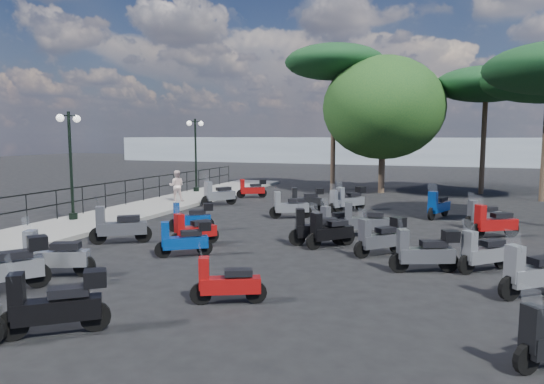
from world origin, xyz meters
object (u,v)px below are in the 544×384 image
(pedestrian_far, at_px, (177,186))
(scooter_23, at_px, (536,271))
(scooter_16, at_px, (341,202))
(pine_2, at_px, (334,63))
(pine_0, at_px, (486,85))
(scooter_21, at_px, (350,200))
(scooter_18, at_px, (381,238))
(lamp_post_1, at_px, (71,158))
(scooter_9, at_px, (192,217))
(scooter_2, at_px, (194,231))
(scooter_26, at_px, (494,223))
(scooter_20, at_px, (438,206))
(scooter_25, at_px, (484,253))
(scooter_10, at_px, (290,207))
(scooter_24, at_px, (425,252))
(scooter_15, at_px, (335,222))
(scooter_8, at_px, (184,240))
(broadleaf_tree, at_px, (383,108))
(scooter_19, at_px, (317,229))
(scooter_27, at_px, (483,215))
(scooter_4, at_px, (218,195))
(scooter_7, at_px, (3,267))
(scooter_14, at_px, (364,222))
(lamp_post_2, at_px, (196,150))
(scooter_12, at_px, (56,305))
(scooter_13, at_px, (330,232))
(scooter_17, at_px, (227,283))
(scooter_5, at_px, (252,189))
(scooter_3, at_px, (119,227))
(scooter_1, at_px, (54,256))

(pedestrian_far, xyz_separation_m, scooter_23, (13.82, -9.18, -0.35))
(scooter_16, relative_size, pine_2, 0.16)
(pine_0, bearing_deg, scooter_21, -122.99)
(pedestrian_far, height_order, scooter_18, pedestrian_far)
(lamp_post_1, xyz_separation_m, pedestrian_far, (0.99, 5.71, -1.53))
(scooter_9, bearing_deg, scooter_2, 178.23)
(scooter_26, relative_size, pine_2, 0.18)
(scooter_20, relative_size, scooter_25, 1.29)
(scooter_10, bearing_deg, pine_2, -23.25)
(scooter_24, bearing_deg, scooter_15, 17.16)
(scooter_9, bearing_deg, scooter_10, -65.83)
(scooter_2, relative_size, pine_2, 0.16)
(scooter_25, distance_m, scooter_26, 4.35)
(scooter_9, bearing_deg, scooter_18, -133.52)
(scooter_8, bearing_deg, broadleaf_tree, -45.14)
(broadleaf_tree, bearing_deg, scooter_19, -90.13)
(lamp_post_1, relative_size, broadleaf_tree, 0.52)
(scooter_27, bearing_deg, scooter_8, 95.12)
(scooter_2, bearing_deg, scooter_15, -107.11)
(scooter_4, distance_m, pine_0, 15.91)
(scooter_18, relative_size, pine_2, 0.16)
(scooter_4, distance_m, scooter_20, 9.66)
(scooter_7, relative_size, scooter_14, 0.91)
(scooter_26, relative_size, pine_0, 0.22)
(scooter_10, bearing_deg, pedestrian_far, 45.65)
(scooter_2, relative_size, scooter_24, 0.87)
(lamp_post_1, xyz_separation_m, scooter_20, (12.76, 5.76, -1.92))
(scooter_7, distance_m, scooter_9, 7.13)
(pine_0, bearing_deg, lamp_post_2, -160.06)
(scooter_4, distance_m, broadleaf_tree, 10.98)
(scooter_12, relative_size, scooter_13, 1.09)
(scooter_14, height_order, pine_2, pine_2)
(scooter_7, xyz_separation_m, scooter_12, (2.66, -1.33, -0.04))
(broadleaf_tree, bearing_deg, scooter_20, -67.86)
(pedestrian_far, bearing_deg, scooter_9, 103.81)
(scooter_15, bearing_deg, scooter_25, 177.47)
(scooter_27, bearing_deg, scooter_14, 91.63)
(scooter_4, bearing_deg, scooter_17, 149.71)
(scooter_16, relative_size, scooter_21, 0.94)
(lamp_post_2, distance_m, scooter_5, 4.15)
(scooter_15, bearing_deg, scooter_3, 63.92)
(lamp_post_2, distance_m, scooter_23, 19.99)
(scooter_15, height_order, scooter_25, scooter_25)
(lamp_post_2, xyz_separation_m, scooter_18, (11.57, -10.75, -1.94))
(scooter_2, bearing_deg, scooter_25, -147.32)
(scooter_2, bearing_deg, scooter_4, -35.49)
(scooter_1, distance_m, scooter_3, 3.52)
(scooter_20, distance_m, scooter_27, 2.14)
(scooter_2, xyz_separation_m, scooter_18, (5.37, 0.66, 0.06))
(scooter_15, xyz_separation_m, scooter_24, (2.97, -3.61, 0.07))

